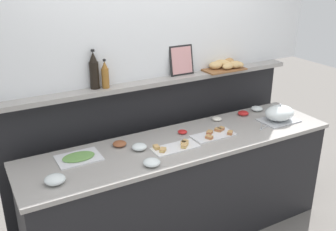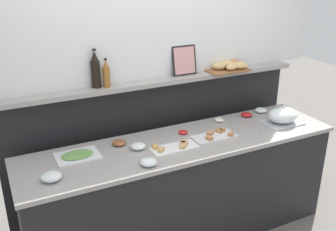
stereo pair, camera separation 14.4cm
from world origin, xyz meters
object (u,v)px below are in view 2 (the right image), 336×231
(condiment_bowl_dark, at_px, (247,115))
(condiment_bowl_teal, at_px, (219,120))
(serving_tongs, at_px, (265,128))
(framed_picture, at_px, (184,60))
(vinegar_bottle_amber, at_px, (106,74))
(sandwich_platter_front, at_px, (174,147))
(bread_basket, at_px, (230,66))
(cold_cuts_platter, at_px, (77,155))
(glass_bowl_medium, at_px, (52,177))
(glass_bowl_large, at_px, (261,110))
(glass_bowl_small, at_px, (149,162))
(glass_bowl_extra, at_px, (138,146))
(wine_bottle_dark, at_px, (95,70))
(serving_cloche, at_px, (283,116))
(sandwich_platter_side, at_px, (215,135))
(condiment_bowl_red, at_px, (183,132))
(condiment_bowl_cream, at_px, (119,143))

(condiment_bowl_dark, height_order, condiment_bowl_teal, condiment_bowl_dark)
(serving_tongs, relative_size, framed_picture, 0.68)
(condiment_bowl_teal, bearing_deg, vinegar_bottle_amber, 168.14)
(condiment_bowl_teal, bearing_deg, sandwich_platter_front, -153.89)
(bread_basket, bearing_deg, vinegar_bottle_amber, 179.65)
(cold_cuts_platter, height_order, glass_bowl_medium, glass_bowl_medium)
(glass_bowl_large, distance_m, framed_picture, 0.92)
(cold_cuts_platter, height_order, serving_tongs, cold_cuts_platter)
(glass_bowl_medium, distance_m, bread_basket, 1.92)
(glass_bowl_small, relative_size, framed_picture, 0.48)
(framed_picture, bearing_deg, sandwich_platter_front, -124.60)
(glass_bowl_medium, distance_m, condiment_bowl_teal, 1.61)
(glass_bowl_extra, distance_m, framed_picture, 0.92)
(sandwich_platter_front, bearing_deg, glass_bowl_extra, 155.59)
(glass_bowl_extra, relative_size, condiment_bowl_teal, 1.35)
(glass_bowl_large, bearing_deg, wine_bottle_dark, 171.72)
(glass_bowl_small, bearing_deg, sandwich_platter_front, 28.60)
(sandwich_platter_front, xyz_separation_m, glass_bowl_small, (-0.28, -0.15, 0.01))
(glass_bowl_large, bearing_deg, cold_cuts_platter, -176.47)
(serving_cloche, distance_m, condiment_bowl_dark, 0.34)
(sandwich_platter_side, distance_m, condiment_bowl_teal, 0.33)
(condiment_bowl_red, height_order, vinegar_bottle_amber, vinegar_bottle_amber)
(glass_bowl_extra, relative_size, wine_bottle_dark, 0.38)
(condiment_bowl_dark, bearing_deg, vinegar_bottle_amber, 170.41)
(cold_cuts_platter, bearing_deg, sandwich_platter_front, -15.73)
(sandwich_platter_front, height_order, glass_bowl_small, glass_bowl_small)
(serving_cloche, bearing_deg, condiment_bowl_dark, 123.73)
(condiment_bowl_teal, distance_m, condiment_bowl_red, 0.43)
(vinegar_bottle_amber, bearing_deg, glass_bowl_medium, -136.47)
(sandwich_platter_front, height_order, glass_bowl_large, glass_bowl_large)
(glass_bowl_large, xyz_separation_m, bread_basket, (-0.26, 0.19, 0.43))
(sandwich_platter_side, relative_size, glass_bowl_large, 3.29)
(condiment_bowl_cream, bearing_deg, bread_basket, 11.74)
(sandwich_platter_side, xyz_separation_m, condiment_bowl_teal, (0.21, 0.26, 0.00))
(sandwich_platter_side, xyz_separation_m, wine_bottle_dark, (-0.85, 0.49, 0.54))
(framed_picture, bearing_deg, condiment_bowl_teal, -45.42)
(sandwich_platter_front, xyz_separation_m, condiment_bowl_dark, (0.92, 0.29, 0.01))
(sandwich_platter_front, height_order, sandwich_platter_side, same)
(glass_bowl_extra, bearing_deg, condiment_bowl_red, 12.13)
(glass_bowl_large, distance_m, condiment_bowl_cream, 1.47)
(glass_bowl_extra, relative_size, condiment_bowl_dark, 1.14)
(serving_tongs, xyz_separation_m, wine_bottle_dark, (-1.32, 0.56, 0.55))
(condiment_bowl_teal, bearing_deg, condiment_bowl_cream, -176.88)
(cold_cuts_platter, distance_m, framed_picture, 1.26)
(glass_bowl_medium, height_order, condiment_bowl_cream, glass_bowl_medium)
(bread_basket, bearing_deg, condiment_bowl_cream, -168.26)
(serving_cloche, bearing_deg, glass_bowl_large, 89.76)
(condiment_bowl_cream, height_order, condiment_bowl_teal, condiment_bowl_cream)
(glass_bowl_large, xyz_separation_m, framed_picture, (-0.73, 0.23, 0.52))
(cold_cuts_platter, distance_m, condiment_bowl_teal, 1.33)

